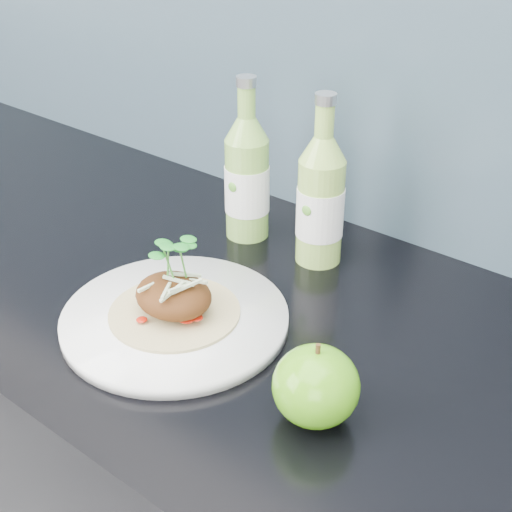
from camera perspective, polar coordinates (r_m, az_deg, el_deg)
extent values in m
cylinder|color=white|center=(0.89, -6.49, -5.02)|extent=(0.31, 0.31, 0.02)
cylinder|color=tan|center=(0.88, -6.53, -4.49)|extent=(0.16, 0.16, 0.00)
ellipsoid|color=#592E10|center=(0.87, -6.62, -3.16)|extent=(0.10, 0.08, 0.04)
ellipsoid|color=#3C9610|center=(0.73, 4.82, -10.33)|extent=(0.12, 0.12, 0.08)
cylinder|color=#472D14|center=(0.70, 4.98, -7.53)|extent=(0.01, 0.00, 0.01)
cylinder|color=#82B74C|center=(1.05, -0.72, 5.40)|extent=(0.07, 0.07, 0.15)
cone|color=#82B74C|center=(1.02, -0.75, 10.14)|extent=(0.06, 0.06, 0.03)
cylinder|color=#82B74C|center=(1.00, -0.77, 12.23)|extent=(0.03, 0.03, 0.04)
cylinder|color=silver|center=(0.99, -0.78, 13.81)|extent=(0.03, 0.03, 0.01)
cylinder|color=white|center=(1.05, -0.72, 5.42)|extent=(0.08, 0.08, 0.07)
ellipsoid|color=#59A533|center=(1.02, -1.91, 5.52)|extent=(0.01, 0.00, 0.01)
cylinder|color=#9AC953|center=(0.99, 5.14, 3.54)|extent=(0.07, 0.07, 0.15)
cone|color=#9AC953|center=(0.95, 5.40, 8.54)|extent=(0.06, 0.06, 0.03)
cylinder|color=#9AC953|center=(0.94, 5.51, 10.75)|extent=(0.03, 0.03, 0.04)
cylinder|color=silver|center=(0.93, 5.60, 12.43)|extent=(0.03, 0.03, 0.01)
cylinder|color=white|center=(0.99, 5.14, 3.57)|extent=(0.07, 0.07, 0.07)
ellipsoid|color=#59A533|center=(0.96, 4.06, 3.63)|extent=(0.01, 0.00, 0.01)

